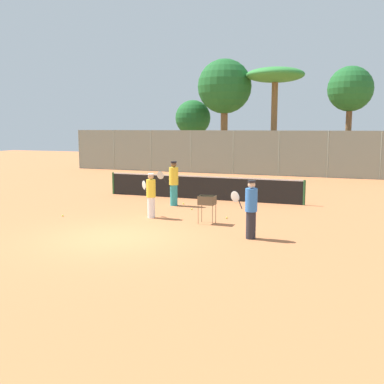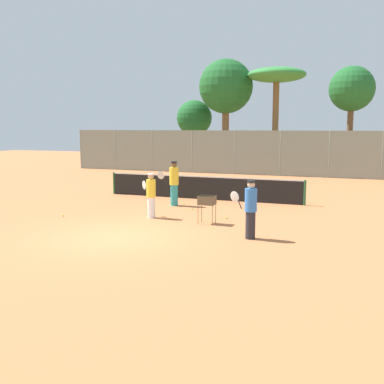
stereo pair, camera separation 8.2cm
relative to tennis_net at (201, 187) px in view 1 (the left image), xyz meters
name	(u,v)px [view 1 (the left image)]	position (x,y,z in m)	size (l,w,h in m)	color
ground_plane	(116,237)	(0.00, -7.69, -0.56)	(80.00, 80.00, 0.00)	#C67242
tennis_net	(201,187)	(0.00, 0.00, 0.00)	(9.29, 0.10, 1.07)	#26592D
back_fence	(256,153)	(0.00, 11.23, 0.96)	(28.61, 0.08, 3.04)	gray
tree_0	(350,90)	(5.87, 13.54, 5.18)	(3.02, 3.02, 7.34)	brown
tree_1	(275,78)	(0.57, 14.68, 6.26)	(4.29, 4.29, 7.60)	brown
tree_2	(193,118)	(-6.34, 15.88, 3.42)	(2.90, 2.90, 5.47)	brown
tree_3	(225,87)	(-3.35, 14.85, 5.74)	(4.15, 4.15, 8.45)	brown
player_white_outfit	(251,209)	(3.79, -6.41, 0.34)	(0.90, 0.37, 1.73)	#26262D
player_red_cap	(151,195)	(-0.30, -4.65, 0.28)	(0.76, 0.59, 1.61)	white
player_yellow_shirt	(174,183)	(-0.53, -1.99, 0.41)	(0.90, 0.49, 1.86)	teal
ball_cart	(207,202)	(1.92, -4.88, 0.17)	(0.56, 0.41, 0.96)	brown
tennis_ball_0	(192,209)	(0.53, -2.65, -0.52)	(0.07, 0.07, 0.07)	#D1E54C
tennis_ball_1	(63,216)	(-3.45, -5.60, -0.52)	(0.07, 0.07, 0.07)	#D1E54C
tennis_ball_2	(227,218)	(2.33, -3.86, -0.52)	(0.07, 0.07, 0.07)	#D1E54C
tennis_ball_3	(183,204)	(-0.25, -1.58, -0.52)	(0.07, 0.07, 0.07)	#D1E54C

